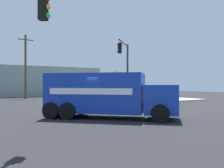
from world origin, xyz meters
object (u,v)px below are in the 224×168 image
Objects in this scene: delivery_truck at (107,95)px; palm_tree_far at (119,78)px; utility_pole at (26,66)px; traffic_light_secondary at (125,63)px; traffic_light_primary at (1,11)px.

palm_tree_far reaches higher than delivery_truck.
traffic_light_secondary is at bearing -68.90° from utility_pole.
utility_pole is (7.67, 29.77, 0.71)m from traffic_light_primary.
utility_pole is (0.65, 23.35, 3.23)m from delivery_truck.
delivery_truck is at bearing -125.52° from palm_tree_far.
traffic_light_primary reaches higher than delivery_truck.
delivery_truck is at bearing -131.61° from traffic_light_secondary.
delivery_truck is 1.30× the size of traffic_light_primary.
traffic_light_primary is at bearing -129.02° from palm_tree_far.
palm_tree_far is 0.47× the size of utility_pole.
utility_pole is at bearing 160.83° from palm_tree_far.
traffic_light_secondary is 1.46× the size of palm_tree_far.
traffic_light_primary reaches higher than palm_tree_far.
traffic_light_secondary is at bearing 45.49° from traffic_light_primary.
traffic_light_secondary is 13.22m from palm_tree_far.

